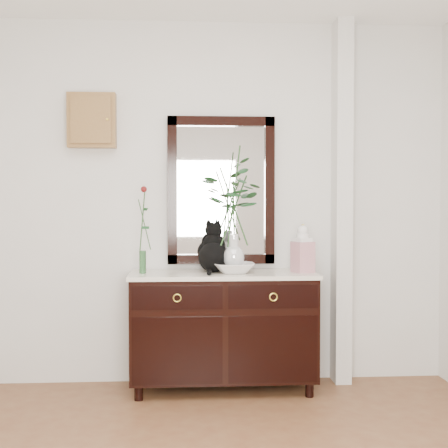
{
  "coord_description": "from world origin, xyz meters",
  "views": [
    {
      "loc": [
        -0.18,
        -2.7,
        1.35
      ],
      "look_at": [
        0.1,
        1.63,
        1.2
      ],
      "focal_mm": 50.0,
      "sensor_mm": 36.0,
      "label": 1
    }
  ],
  "objects": [
    {
      "name": "ginger_jar",
      "position": [
        0.67,
        1.71,
        1.02
      ],
      "size": [
        0.17,
        0.17,
        0.35
      ],
      "primitive_type": null,
      "rotation": [
        0.0,
        0.0,
        0.38
      ],
      "color": "white",
      "rests_on": "sideboard"
    },
    {
      "name": "wall_back",
      "position": [
        0.0,
        1.98,
        1.35
      ],
      "size": [
        3.6,
        0.04,
        2.7
      ],
      "primitive_type": "cube",
      "color": "silver",
      "rests_on": "ground"
    },
    {
      "name": "wall_mirror",
      "position": [
        0.1,
        1.97,
        1.44
      ],
      "size": [
        0.8,
        0.06,
        1.1
      ],
      "color": "black",
      "rests_on": "wall_back"
    },
    {
      "name": "bud_vase_rose",
      "position": [
        -0.47,
        1.71,
        1.16
      ],
      "size": [
        0.1,
        0.1,
        0.62
      ],
      "primitive_type": null,
      "rotation": [
        0.0,
        0.0,
        -0.34
      ],
      "color": "#2E5C31",
      "rests_on": "sideboard"
    },
    {
      "name": "vase_branches",
      "position": [
        0.17,
        1.69,
        1.32
      ],
      "size": [
        0.51,
        0.51,
        0.89
      ],
      "primitive_type": null,
      "rotation": [
        0.0,
        0.0,
        0.22
      ],
      "color": "silver",
      "rests_on": "lotus_bowl"
    },
    {
      "name": "pilaster",
      "position": [
        1.0,
        1.9,
        1.35
      ],
      "size": [
        0.12,
        0.2,
        2.7
      ],
      "primitive_type": "cube",
      "color": "silver",
      "rests_on": "ground"
    },
    {
      "name": "cat",
      "position": [
        0.03,
        1.77,
        1.03
      ],
      "size": [
        0.28,
        0.33,
        0.35
      ],
      "primitive_type": null,
      "rotation": [
        0.0,
        0.0,
        -0.1
      ],
      "color": "black",
      "rests_on": "sideboard"
    },
    {
      "name": "sideboard",
      "position": [
        0.1,
        1.73,
        0.47
      ],
      "size": [
        1.33,
        0.52,
        0.82
      ],
      "color": "black",
      "rests_on": "ground"
    },
    {
      "name": "lotus_bowl",
      "position": [
        0.17,
        1.69,
        0.89
      ],
      "size": [
        0.32,
        0.32,
        0.07
      ],
      "primitive_type": "imported",
      "rotation": [
        0.0,
        0.0,
        0.09
      ],
      "color": "silver",
      "rests_on": "sideboard"
    },
    {
      "name": "key_cabinet",
      "position": [
        -0.85,
        1.94,
        1.95
      ],
      "size": [
        0.35,
        0.1,
        0.4
      ],
      "primitive_type": "cube",
      "color": "brown",
      "rests_on": "wall_back"
    }
  ]
}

